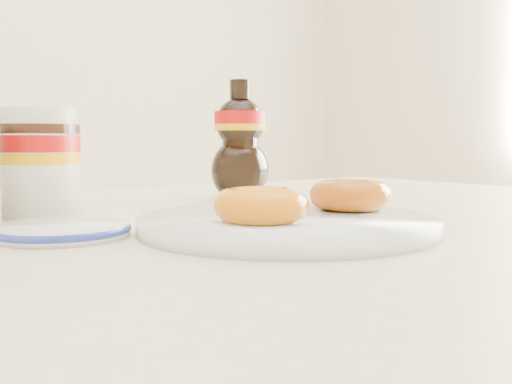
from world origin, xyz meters
TOP-DOWN VIEW (x-y plane):
  - dining_table at (0.00, 0.10)m, footprint 1.40×0.90m
  - plate at (-0.02, -0.01)m, footprint 0.29×0.29m
  - donut_bitten at (-0.06, -0.03)m, footprint 0.10×0.10m
  - donut_whole at (0.08, -0.01)m, footprint 0.11×0.11m
  - nutella_jar at (-0.18, 0.23)m, footprint 0.09×0.09m
  - syrup_bottle at (0.14, 0.27)m, footprint 0.11×0.10m
  - blue_rim_saucer at (-0.20, 0.08)m, footprint 0.12×0.12m

SIDE VIEW (x-z plane):
  - dining_table at x=0.00m, z-range 0.29..1.04m
  - blue_rim_saucer at x=-0.20m, z-range 0.75..0.76m
  - plate at x=-0.02m, z-range 0.75..0.77m
  - donut_bitten at x=-0.06m, z-range 0.76..0.79m
  - donut_whole at x=0.08m, z-range 0.76..0.80m
  - nutella_jar at x=-0.18m, z-range 0.76..0.88m
  - syrup_bottle at x=0.14m, z-range 0.75..0.93m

